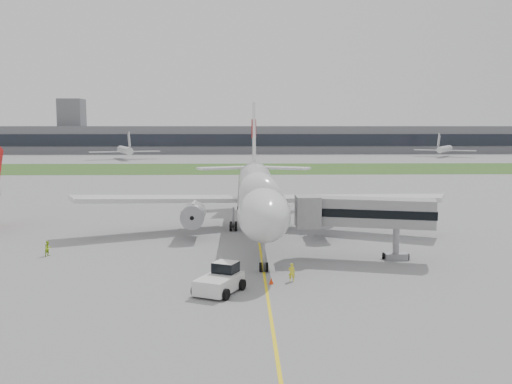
{
  "coord_description": "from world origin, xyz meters",
  "views": [
    {
      "loc": [
        -2.11,
        -68.23,
        13.82
      ],
      "look_at": [
        -0.3,
        2.0,
        5.73
      ],
      "focal_mm": 40.0,
      "sensor_mm": 36.0,
      "label": 1
    }
  ],
  "objects_px": {
    "pushback_tug": "(221,279)",
    "jet_bridge": "(360,213)",
    "ground_crew_near": "(292,272)",
    "airliner": "(258,190)"
  },
  "relations": [
    {
      "from": "pushback_tug",
      "to": "jet_bridge",
      "type": "xyz_separation_m",
      "value": [
        14.08,
        11.66,
        3.79
      ]
    },
    {
      "from": "pushback_tug",
      "to": "jet_bridge",
      "type": "bearing_deg",
      "value": 64.54
    },
    {
      "from": "jet_bridge",
      "to": "ground_crew_near",
      "type": "xyz_separation_m",
      "value": [
        -7.85,
        -8.54,
        -4.05
      ]
    },
    {
      "from": "pushback_tug",
      "to": "ground_crew_near",
      "type": "bearing_deg",
      "value": 51.49
    },
    {
      "from": "jet_bridge",
      "to": "airliner",
      "type": "bearing_deg",
      "value": 139.36
    },
    {
      "from": "ground_crew_near",
      "to": "airliner",
      "type": "bearing_deg",
      "value": -83.61
    },
    {
      "from": "airliner",
      "to": "jet_bridge",
      "type": "relative_size",
      "value": 3.73
    },
    {
      "from": "airliner",
      "to": "jet_bridge",
      "type": "bearing_deg",
      "value": -55.37
    },
    {
      "from": "jet_bridge",
      "to": "ground_crew_near",
      "type": "relative_size",
      "value": 8.66
    },
    {
      "from": "airliner",
      "to": "ground_crew_near",
      "type": "distance_m",
      "value": 23.96
    }
  ]
}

